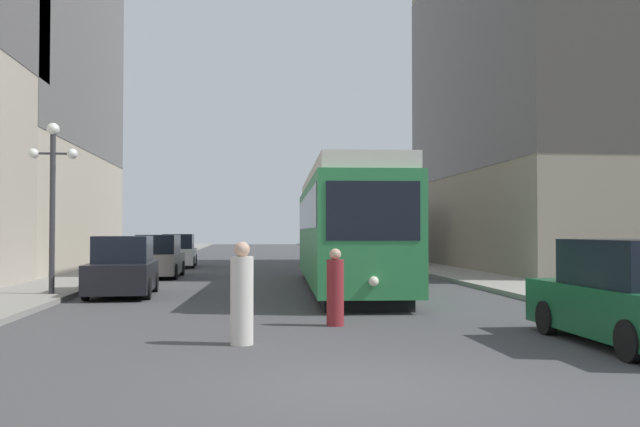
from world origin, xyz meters
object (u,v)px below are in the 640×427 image
object	(u,v)px
parked_car_right_far	(631,297)
lamp_post_left_near	(53,180)
pedestrian_crossing_far	(335,290)
transit_bus	(368,232)
streetcar	(344,227)
parked_car_left_near	(123,268)
parked_car_left_far	(178,252)
parked_car_left_mid	(158,258)
pedestrian_crossing_near	(242,297)

from	to	relation	value
parked_car_right_far	lamp_post_left_near	bearing A→B (deg)	-39.36
pedestrian_crossing_far	transit_bus	bearing A→B (deg)	-164.84
parked_car_right_far	pedestrian_crossing_far	size ratio (longest dim) A/B	2.87
streetcar	lamp_post_left_near	xyz separation A→B (m)	(-8.93, -2.33, 1.36)
pedestrian_crossing_far	lamp_post_left_near	xyz separation A→B (m)	(-7.48, 6.66, 2.71)
streetcar	pedestrian_crossing_far	xyz separation A→B (m)	(-1.45, -8.99, -1.35)
parked_car_left_near	parked_car_left_far	xyz separation A→B (m)	(0.00, 17.49, 0.00)
parked_car_left_mid	pedestrian_crossing_near	bearing A→B (deg)	-78.00
parked_car_left_near	parked_car_left_mid	bearing A→B (deg)	87.30
parked_car_left_mid	pedestrian_crossing_far	world-z (taller)	parked_car_left_mid
parked_car_left_near	pedestrian_crossing_far	size ratio (longest dim) A/B	2.74
transit_bus	streetcar	bearing A→B (deg)	-100.30
parked_car_left_mid	parked_car_left_far	bearing A→B (deg)	90.68
transit_bus	parked_car_left_mid	distance (m)	15.43
transit_bus	lamp_post_left_near	bearing A→B (deg)	-120.38
parked_car_right_far	pedestrian_crossing_far	distance (m)	5.64
parked_car_left_mid	parked_car_right_far	xyz separation A→B (m)	(10.29, -19.16, -0.00)
parked_car_right_far	pedestrian_crossing_near	bearing A→B (deg)	-8.15
parked_car_left_far	pedestrian_crossing_near	distance (m)	27.40
parked_car_left_near	parked_car_left_far	distance (m)	17.49
transit_bus	lamp_post_left_near	xyz separation A→B (m)	(-12.87, -20.18, 1.51)
parked_car_right_far	pedestrian_crossing_near	xyz separation A→B (m)	(-6.62, 0.87, -0.01)
pedestrian_crossing_near	lamp_post_left_near	distance (m)	10.82
streetcar	pedestrian_crossing_near	size ratio (longest dim) A/B	8.40
transit_bus	parked_car_left_far	bearing A→B (deg)	-167.87
lamp_post_left_near	pedestrian_crossing_near	bearing A→B (deg)	-57.98
parked_car_left_near	pedestrian_crossing_far	xyz separation A→B (m)	(5.58, -7.42, -0.10)
pedestrian_crossing_far	streetcar	bearing A→B (deg)	-162.65
parked_car_left_near	pedestrian_crossing_far	world-z (taller)	parked_car_left_near
parked_car_left_mid	lamp_post_left_near	world-z (taller)	lamp_post_left_near
parked_car_left_far	parked_car_left_mid	bearing A→B (deg)	-91.78
parked_car_left_far	streetcar	bearing A→B (deg)	-67.96
parked_car_right_far	lamp_post_left_near	size ratio (longest dim) A/B	0.92
streetcar	pedestrian_crossing_near	distance (m)	11.79
parked_car_left_near	parked_car_left_far	bearing A→B (deg)	87.31
streetcar	parked_car_left_far	world-z (taller)	streetcar
parked_car_right_far	transit_bus	bearing A→B (deg)	-91.95
parked_car_left_near	parked_car_left_far	size ratio (longest dim) A/B	0.89
transit_bus	pedestrian_crossing_far	xyz separation A→B (m)	(-5.39, -26.84, -1.20)
parked_car_right_far	pedestrian_crossing_far	xyz separation A→B (m)	(-4.71, 3.11, -0.10)
parked_car_left_near	lamp_post_left_near	bearing A→B (deg)	-160.88
parked_car_left_near	pedestrian_crossing_near	distance (m)	10.33
streetcar	parked_car_left_far	distance (m)	17.45
transit_bus	parked_car_left_mid	bearing A→B (deg)	-133.32
parked_car_right_far	pedestrian_crossing_near	distance (m)	6.68
lamp_post_left_near	parked_car_left_far	bearing A→B (deg)	84.06
lamp_post_left_near	parked_car_right_far	bearing A→B (deg)	-38.73
parked_car_left_far	pedestrian_crossing_far	distance (m)	25.53
parked_car_left_near	parked_car_right_far	xyz separation A→B (m)	(10.29, -10.53, 0.00)
streetcar	parked_car_right_far	world-z (taller)	streetcar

